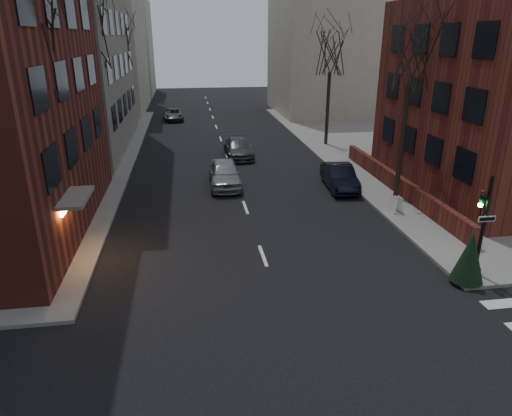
# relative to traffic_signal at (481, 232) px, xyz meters

# --- Properties ---
(low_wall_right) EXTENTS (0.35, 16.00, 1.00)m
(low_wall_right) POSITION_rel_traffic_signal_xyz_m (1.36, 10.01, -1.26)
(low_wall_right) COLOR maroon
(low_wall_right) RESTS_ON sidewalk_far_right
(building_distant_la) EXTENTS (14.00, 16.00, 18.00)m
(building_distant_la) POSITION_rel_traffic_signal_xyz_m (-22.94, 46.01, 7.09)
(building_distant_la) COLOR #BFB6A1
(building_distant_la) RESTS_ON ground
(building_distant_ra) EXTENTS (14.00, 14.00, 16.00)m
(building_distant_ra) POSITION_rel_traffic_signal_xyz_m (7.06, 41.01, 6.09)
(building_distant_ra) COLOR #BFB6A1
(building_distant_ra) RESTS_ON ground
(building_distant_lb) EXTENTS (10.00, 12.00, 14.00)m
(building_distant_lb) POSITION_rel_traffic_signal_xyz_m (-20.94, 63.01, 5.09)
(building_distant_lb) COLOR #BFB6A1
(building_distant_lb) RESTS_ON ground
(traffic_signal) EXTENTS (0.76, 0.44, 4.00)m
(traffic_signal) POSITION_rel_traffic_signal_xyz_m (0.00, 0.00, 0.00)
(traffic_signal) COLOR black
(traffic_signal) RESTS_ON sidewalk_far_right
(tree_left_a) EXTENTS (4.18, 4.18, 10.26)m
(tree_left_a) POSITION_rel_traffic_signal_xyz_m (-16.74, 5.01, 6.56)
(tree_left_a) COLOR #2D231C
(tree_left_a) RESTS_ON sidewalk_far_left
(tree_left_b) EXTENTS (4.40, 4.40, 10.80)m
(tree_left_b) POSITION_rel_traffic_signal_xyz_m (-16.74, 17.01, 7.00)
(tree_left_b) COLOR #2D231C
(tree_left_b) RESTS_ON sidewalk_far_left
(tree_left_c) EXTENTS (3.96, 3.96, 9.72)m
(tree_left_c) POSITION_rel_traffic_signal_xyz_m (-16.74, 31.01, 6.12)
(tree_left_c) COLOR #2D231C
(tree_left_c) RESTS_ON sidewalk_far_left
(tree_right_a) EXTENTS (3.96, 3.96, 9.72)m
(tree_right_a) POSITION_rel_traffic_signal_xyz_m (0.86, 9.01, 6.12)
(tree_right_a) COLOR #2D231C
(tree_right_a) RESTS_ON sidewalk_far_right
(tree_right_b) EXTENTS (3.74, 3.74, 9.18)m
(tree_right_b) POSITION_rel_traffic_signal_xyz_m (0.86, 23.01, 5.68)
(tree_right_b) COLOR #2D231C
(tree_right_b) RESTS_ON sidewalk_far_right
(streetlamp_near) EXTENTS (0.36, 0.36, 6.28)m
(streetlamp_near) POSITION_rel_traffic_signal_xyz_m (-16.14, 13.01, 2.33)
(streetlamp_near) COLOR black
(streetlamp_near) RESTS_ON sidewalk_far_left
(streetlamp_far) EXTENTS (0.36, 0.36, 6.28)m
(streetlamp_far) POSITION_rel_traffic_signal_xyz_m (-16.14, 33.01, 2.33)
(streetlamp_far) COLOR black
(streetlamp_far) RESTS_ON sidewalk_far_left
(parked_sedan) EXTENTS (1.90, 4.61, 1.48)m
(parked_sedan) POSITION_rel_traffic_signal_xyz_m (-1.74, 11.48, -1.17)
(parked_sedan) COLOR black
(parked_sedan) RESTS_ON ground
(car_lane_silver) EXTENTS (2.02, 4.85, 1.64)m
(car_lane_silver) POSITION_rel_traffic_signal_xyz_m (-8.74, 13.01, -1.09)
(car_lane_silver) COLOR gray
(car_lane_silver) RESTS_ON ground
(car_lane_gray) EXTENTS (2.12, 4.89, 1.40)m
(car_lane_gray) POSITION_rel_traffic_signal_xyz_m (-7.05, 20.18, -1.21)
(car_lane_gray) COLOR #3F3F44
(car_lane_gray) RESTS_ON ground
(car_lane_far) EXTENTS (2.40, 4.69, 1.27)m
(car_lane_far) POSITION_rel_traffic_signal_xyz_m (-12.43, 37.67, -1.27)
(car_lane_far) COLOR #39393E
(car_lane_far) RESTS_ON ground
(sandwich_board) EXTENTS (0.56, 0.66, 0.89)m
(sandwich_board) POSITION_rel_traffic_signal_xyz_m (-0.23, 6.70, -1.31)
(sandwich_board) COLOR white
(sandwich_board) RESTS_ON sidewalk_far_right
(evergreen_shrub) EXTENTS (1.27, 1.27, 2.02)m
(evergreen_shrub) POSITION_rel_traffic_signal_xyz_m (-0.62, -0.49, -0.75)
(evergreen_shrub) COLOR #16331E
(evergreen_shrub) RESTS_ON sidewalk_far_right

